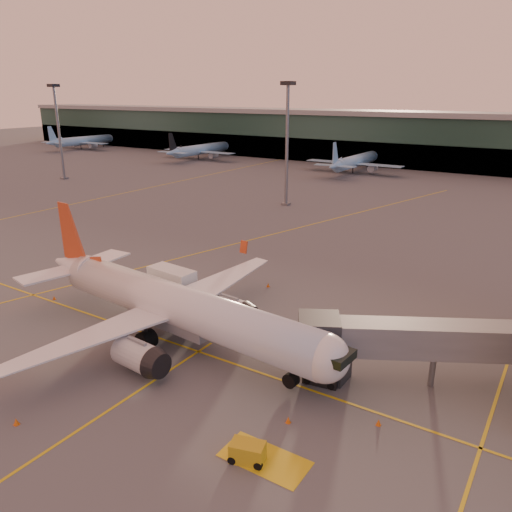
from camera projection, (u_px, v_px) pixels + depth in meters
The scene contains 16 objects.
ground at pixel (122, 360), 45.90m from camera, with size 600.00×600.00×0.00m, color #4C4F54.
taxi_markings at pixel (288, 236), 85.20m from camera, with size 100.12×173.00×0.01m.
terminal at pixel (461, 142), 156.43m from camera, with size 400.00×20.00×17.60m.
mast_west_far at pixel (58, 125), 137.07m from camera, with size 2.40×2.40×25.60m.
mast_west_near at pixel (287, 135), 104.27m from camera, with size 2.40×2.40×25.60m.
distant_aircraft_row at pixel (368, 174), 150.96m from camera, with size 290.00×34.00×13.00m.
main_airplane at pixel (172, 306), 48.20m from camera, with size 38.79×35.00×11.70m.
jet_bridge at pixel (453, 343), 40.57m from camera, with size 21.93×13.75×5.81m.
catering_truck at pixel (173, 285), 56.96m from camera, with size 5.88×3.02×4.42m.
gpu_cart at pixel (247, 453), 33.08m from camera, with size 2.62×1.96×1.36m.
pushback_tug at pixel (321, 376), 42.08m from camera, with size 3.15×2.02×1.52m.
cone_nose at pixel (379, 422), 36.78m from camera, with size 0.39×0.39×0.50m.
cone_tail at pixel (54, 298), 59.13m from camera, with size 0.38×0.38×0.48m.
cone_wing_right at pixel (16, 422), 36.83m from camera, with size 0.44×0.44×0.56m.
cone_wing_left at pixel (268, 285), 62.98m from camera, with size 0.41×0.41×0.52m.
cone_fwd at pixel (288, 420), 37.05m from camera, with size 0.40×0.40×0.51m.
Camera 1 is at (32.40, -27.45, 23.40)m, focal length 35.00 mm.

